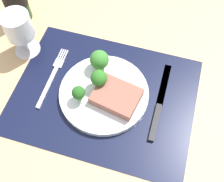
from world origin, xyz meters
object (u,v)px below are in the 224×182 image
at_px(plate, 104,93).
at_px(wine_glass, 19,28).
at_px(steak, 116,96).
at_px(fork, 53,76).
at_px(knife, 159,107).

distance_m(plate, wine_glass, 0.28).
distance_m(steak, fork, 0.19).
height_order(steak, wine_glass, wine_glass).
relative_size(steak, wine_glass, 0.84).
relative_size(steak, fork, 0.58).
distance_m(steak, wine_glass, 0.31).
bearing_deg(wine_glass, fork, -32.47).
distance_m(plate, fork, 0.15).
xyz_separation_m(steak, knife, (0.11, 0.02, -0.03)).
relative_size(plate, knife, 1.00).
bearing_deg(steak, fork, 172.66).
distance_m(steak, knife, 0.11).
bearing_deg(knife, plate, -177.45).
bearing_deg(steak, wine_glass, 162.66).
xyz_separation_m(plate, wine_glass, (-0.26, 0.08, 0.08)).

